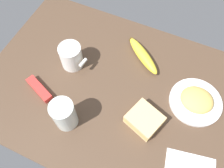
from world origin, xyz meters
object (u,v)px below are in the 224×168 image
Objects in this scene: glass_of_milk at (65,115)px; plate_of_food at (196,101)px; coffee_mug_black at (71,56)px; snack_bar at (39,89)px; banana at (143,55)px; sandwich_main at (144,120)px.

plate_of_food is at bearing -147.02° from glass_of_milk.
snack_bar is at bearing 70.43° from coffee_mug_black.
coffee_mug_black is at bearing -87.49° from snack_bar.
plate_of_food is at bearing 156.91° from banana.
glass_of_milk is at bearing 67.76° from banana.
snack_bar is at bearing 6.20° from sandwich_main.
plate_of_food is 1.05× the size of banana.
sandwich_main is at bearing -151.72° from snack_bar.
snack_bar is at bearing 19.33° from plate_of_food.
plate_of_food reaches higher than banana.
plate_of_food is 43.08cm from glass_of_milk.
snack_bar is (36.81, 4.00, -1.20)cm from sandwich_main.
banana is at bearing -113.37° from snack_bar.
glass_of_milk is (22.65, 9.76, 2.78)cm from sandwich_main.
banana is (9.17, -23.21, -0.31)cm from sandwich_main.
glass_of_milk reaches higher than plate_of_food.
banana is 1.46× the size of snack_bar.
plate_of_food is at bearing -134.49° from sandwich_main.
sandwich_main is at bearing 45.51° from plate_of_food.
coffee_mug_black is 0.81× the size of sandwich_main.
glass_of_milk is 0.68× the size of banana.
glass_of_milk is at bearing 114.02° from coffee_mug_black.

